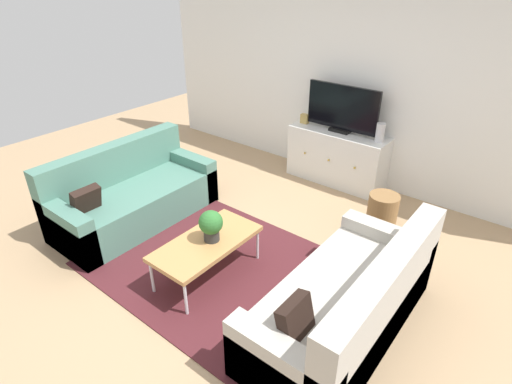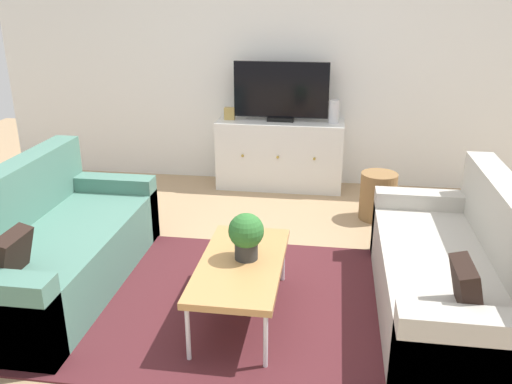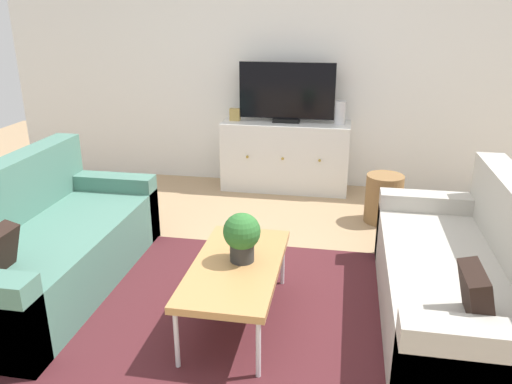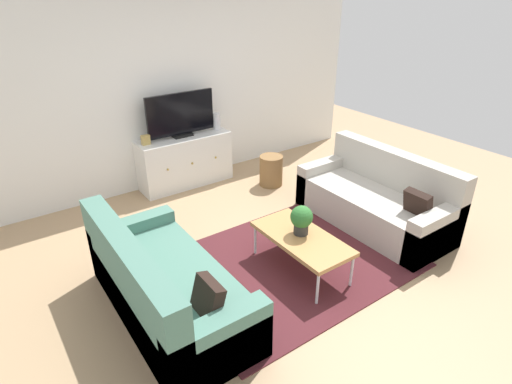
# 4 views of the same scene
# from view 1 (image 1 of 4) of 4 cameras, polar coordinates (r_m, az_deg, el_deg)

# --- Properties ---
(ground_plane) EXTENTS (10.00, 10.00, 0.00)m
(ground_plane) POSITION_cam_1_polar(r_m,az_deg,el_deg) (4.36, -3.98, -9.27)
(ground_plane) COLOR tan
(wall_back) EXTENTS (6.40, 0.12, 2.70)m
(wall_back) POSITION_cam_1_polar(r_m,az_deg,el_deg) (5.72, 13.48, 14.64)
(wall_back) COLOR white
(wall_back) RESTS_ON ground_plane
(area_rug) EXTENTS (2.50, 1.90, 0.01)m
(area_rug) POSITION_cam_1_polar(r_m,az_deg,el_deg) (4.28, -5.35, -10.17)
(area_rug) COLOR #4C1E23
(area_rug) RESTS_ON ground_plane
(couch_left_side) EXTENTS (0.86, 1.89, 0.88)m
(couch_left_side) POSITION_cam_1_polar(r_m,az_deg,el_deg) (5.09, -17.01, -0.59)
(couch_left_side) COLOR #4C7A6B
(couch_left_side) RESTS_ON ground_plane
(couch_right_side) EXTENTS (0.86, 1.89, 0.88)m
(couch_right_side) POSITION_cam_1_polar(r_m,az_deg,el_deg) (3.51, 13.00, -15.27)
(couch_right_side) COLOR #B2ADA3
(couch_right_side) RESTS_ON ground_plane
(coffee_table) EXTENTS (0.53, 1.08, 0.41)m
(coffee_table) POSITION_cam_1_polar(r_m,az_deg,el_deg) (3.96, -6.89, -7.14)
(coffee_table) COLOR #B7844C
(coffee_table) RESTS_ON ground_plane
(potted_plant) EXTENTS (0.23, 0.23, 0.31)m
(potted_plant) POSITION_cam_1_polar(r_m,az_deg,el_deg) (3.85, -6.27, -4.52)
(potted_plant) COLOR #2D2D2D
(potted_plant) RESTS_ON coffee_table
(tv_console) EXTENTS (1.35, 0.47, 0.74)m
(tv_console) POSITION_cam_1_polar(r_m,az_deg,el_deg) (5.80, 11.17, 4.77)
(tv_console) COLOR white
(tv_console) RESTS_ON ground_plane
(flat_screen_tv) EXTENTS (1.00, 0.16, 0.62)m
(flat_screen_tv) POSITION_cam_1_polar(r_m,az_deg,el_deg) (5.57, 11.94, 11.20)
(flat_screen_tv) COLOR black
(flat_screen_tv) RESTS_ON tv_console
(glass_vase) EXTENTS (0.11, 0.11, 0.24)m
(glass_vase) POSITION_cam_1_polar(r_m,az_deg,el_deg) (5.41, 16.85, 7.89)
(glass_vase) COLOR silver
(glass_vase) RESTS_ON tv_console
(mantel_clock) EXTENTS (0.11, 0.07, 0.13)m
(mantel_clock) POSITION_cam_1_polar(r_m,az_deg,el_deg) (5.89, 6.78, 10.08)
(mantel_clock) COLOR tan
(mantel_clock) RESTS_ON tv_console
(wicker_basket) EXTENTS (0.34, 0.34, 0.45)m
(wicker_basket) POSITION_cam_1_polar(r_m,az_deg,el_deg) (4.90, 17.10, -2.75)
(wicker_basket) COLOR olive
(wicker_basket) RESTS_ON ground_plane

